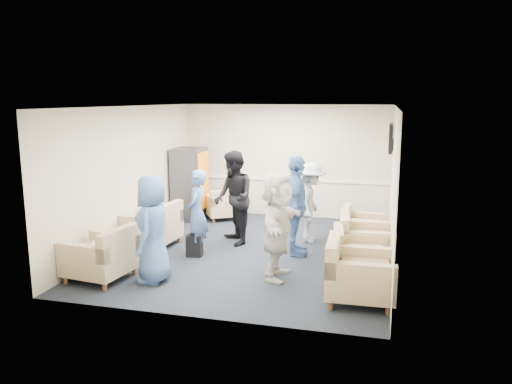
% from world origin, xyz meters
% --- Properties ---
extents(floor, '(6.00, 6.00, 0.00)m').
position_xyz_m(floor, '(0.00, 0.00, 0.00)').
color(floor, black).
rests_on(floor, ground).
extents(ceiling, '(6.00, 6.00, 0.00)m').
position_xyz_m(ceiling, '(0.00, 0.00, 2.70)').
color(ceiling, silver).
rests_on(ceiling, back_wall).
extents(back_wall, '(5.00, 0.02, 2.70)m').
position_xyz_m(back_wall, '(0.00, 3.00, 1.35)').
color(back_wall, beige).
rests_on(back_wall, floor).
extents(front_wall, '(5.00, 0.02, 2.70)m').
position_xyz_m(front_wall, '(0.00, -3.00, 1.35)').
color(front_wall, beige).
rests_on(front_wall, floor).
extents(left_wall, '(0.02, 6.00, 2.70)m').
position_xyz_m(left_wall, '(-2.50, 0.00, 1.35)').
color(left_wall, beige).
rests_on(left_wall, floor).
extents(right_wall, '(0.02, 6.00, 2.70)m').
position_xyz_m(right_wall, '(2.50, 0.00, 1.35)').
color(right_wall, beige).
rests_on(right_wall, floor).
extents(chair_rail, '(4.98, 0.04, 0.06)m').
position_xyz_m(chair_rail, '(0.00, 2.98, 0.90)').
color(chair_rail, white).
rests_on(chair_rail, back_wall).
extents(tv, '(0.10, 1.00, 0.58)m').
position_xyz_m(tv, '(2.44, 1.80, 2.05)').
color(tv, black).
rests_on(tv, right_wall).
extents(armchair_left_near, '(1.02, 1.02, 0.73)m').
position_xyz_m(armchair_left_near, '(-1.92, -2.06, 0.37)').
color(armchair_left_near, tan).
rests_on(armchair_left_near, floor).
extents(armchair_left_mid, '(0.80, 0.80, 0.60)m').
position_xyz_m(armchair_left_mid, '(-1.98, -0.87, 0.30)').
color(armchair_left_mid, tan).
rests_on(armchair_left_mid, floor).
extents(armchair_left_far, '(0.98, 0.98, 0.73)m').
position_xyz_m(armchair_left_far, '(-1.94, -0.15, 0.36)').
color(armchair_left_far, tan).
rests_on(armchair_left_far, floor).
extents(armchair_right_near, '(0.98, 0.98, 0.76)m').
position_xyz_m(armchair_right_near, '(2.02, -1.91, 0.38)').
color(armchair_right_near, tan).
rests_on(armchair_right_near, floor).
extents(armchair_right_midnear, '(0.95, 0.95, 0.69)m').
position_xyz_m(armchair_right_midnear, '(1.98, -0.99, 0.35)').
color(armchair_right_midnear, tan).
rests_on(armchair_right_midnear, floor).
extents(armchair_right_midfar, '(0.98, 0.98, 0.73)m').
position_xyz_m(armchair_right_midfar, '(2.03, -0.20, 0.36)').
color(armchair_right_midfar, tan).
rests_on(armchair_right_midfar, floor).
extents(armchair_right_far, '(0.85, 0.85, 0.63)m').
position_xyz_m(armchair_right_far, '(1.92, 0.97, 0.31)').
color(armchair_right_far, tan).
rests_on(armchair_right_far, floor).
extents(armchair_corner, '(1.10, 1.10, 0.64)m').
position_xyz_m(armchair_corner, '(-1.31, 2.27, 0.32)').
color(armchair_corner, tan).
rests_on(armchair_corner, floor).
extents(vending_machine, '(0.69, 0.81, 1.70)m').
position_xyz_m(vending_machine, '(-2.09, 2.09, 0.85)').
color(vending_machine, '#48484F').
rests_on(vending_machine, floor).
extents(backpack, '(0.29, 0.22, 0.47)m').
position_xyz_m(backpack, '(-0.95, -0.58, 0.24)').
color(backpack, black).
rests_on(backpack, floor).
extents(pillow, '(0.42, 0.48, 0.12)m').
position_xyz_m(pillow, '(-1.93, -2.05, 0.54)').
color(pillow, white).
rests_on(pillow, armchair_left_near).
extents(person_front_left, '(0.64, 0.89, 1.69)m').
position_xyz_m(person_front_left, '(-1.11, -1.90, 0.85)').
color(person_front_left, '#456BA7').
rests_on(person_front_left, floor).
extents(person_mid_left, '(0.45, 0.62, 1.58)m').
position_xyz_m(person_mid_left, '(-0.93, -0.48, 0.79)').
color(person_mid_left, '#456BA7').
rests_on(person_mid_left, floor).
extents(person_back_left, '(1.08, 1.14, 1.85)m').
position_xyz_m(person_back_left, '(-0.49, 0.37, 0.93)').
color(person_back_left, black).
rests_on(person_back_left, floor).
extents(person_back_right, '(0.62, 1.05, 1.60)m').
position_xyz_m(person_back_right, '(0.96, 0.89, 0.80)').
color(person_back_right, silver).
rests_on(person_back_right, floor).
extents(person_mid_right, '(0.63, 1.14, 1.85)m').
position_xyz_m(person_mid_right, '(0.81, -0.02, 0.92)').
color(person_mid_right, '#456BA7').
rests_on(person_mid_right, floor).
extents(person_front_right, '(0.53, 1.59, 1.71)m').
position_xyz_m(person_front_right, '(0.74, -1.28, 0.86)').
color(person_front_right, silver).
rests_on(person_front_right, floor).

